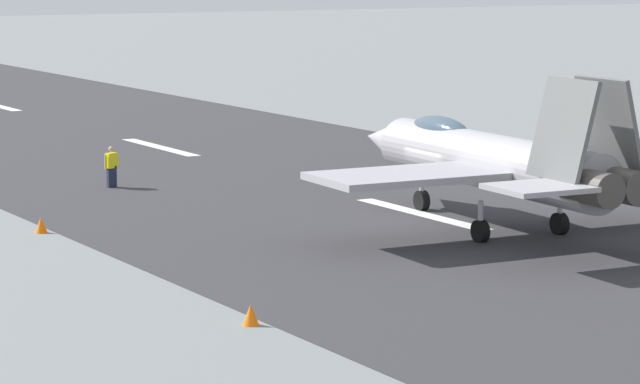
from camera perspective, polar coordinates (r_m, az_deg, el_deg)
ground_plane at (r=55.69m, az=4.32°, el=-0.97°), size 400.00×400.00×0.00m
runway_strip at (r=55.67m, az=4.33°, el=-0.96°), size 240.00×26.00×0.02m
fighter_jet at (r=53.03m, az=6.40°, el=1.19°), size 16.55×14.20×5.65m
crew_person at (r=63.31m, az=-7.77°, el=0.93°), size 0.40×0.67×1.72m
marker_cone_near at (r=39.40m, az=-2.60°, el=-4.59°), size 0.44×0.44×0.55m
marker_cone_mid at (r=53.35m, az=-10.35°, el=-1.22°), size 0.44×0.44×0.55m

